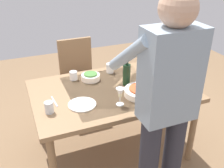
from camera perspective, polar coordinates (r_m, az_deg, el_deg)
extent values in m
plane|color=#846647|center=(2.80, 0.00, -14.08)|extent=(6.00, 6.00, 0.00)
cube|color=#93704C|center=(2.39, 0.00, -1.48)|extent=(1.44, 0.94, 0.04)
cube|color=#C6AD89|center=(2.38, 0.00, -1.11)|extent=(0.79, 0.80, 0.00)
cylinder|color=#93704C|center=(3.14, 8.25, -1.70)|extent=(0.06, 0.06, 0.68)
cylinder|color=#93704C|center=(2.79, -15.72, -6.58)|extent=(0.06, 0.06, 0.68)
cylinder|color=#93704C|center=(2.59, 17.11, -9.78)|extent=(0.06, 0.06, 0.68)
cube|color=brown|center=(3.13, -6.90, 0.62)|extent=(0.40, 0.40, 0.04)
cube|color=#93704C|center=(3.19, -8.04, 5.91)|extent=(0.40, 0.04, 0.45)
cylinder|color=#93704C|center=(3.42, -4.73, -1.04)|extent=(0.04, 0.04, 0.43)
cylinder|color=#93704C|center=(3.35, -10.27, -2.08)|extent=(0.04, 0.04, 0.43)
cylinder|color=#93704C|center=(3.14, -2.83, -3.81)|extent=(0.04, 0.04, 0.43)
cylinder|color=#93704C|center=(3.07, -8.85, -5.02)|extent=(0.04, 0.04, 0.43)
cylinder|color=#2D2D38|center=(2.09, 12.85, -16.31)|extent=(0.14, 0.14, 0.88)
cube|color=#8C9EAD|center=(1.62, 12.63, 1.80)|extent=(0.36, 0.20, 0.60)
sphere|color=tan|center=(1.49, 14.25, 15.73)|extent=(0.22, 0.22, 0.22)
cylinder|color=#8C9EAD|center=(1.69, 3.59, 6.40)|extent=(0.08, 0.52, 0.40)
cylinder|color=#8C9EAD|center=(1.86, 13.25, 7.69)|extent=(0.08, 0.52, 0.40)
cylinder|color=black|center=(2.42, 3.19, 2.04)|extent=(0.07, 0.07, 0.20)
cylinder|color=black|center=(2.36, 3.28, 5.10)|extent=(0.03, 0.03, 0.08)
cylinder|color=black|center=(2.34, 3.31, 6.18)|extent=(0.03, 0.03, 0.02)
cylinder|color=white|center=(2.15, 1.73, -4.43)|extent=(0.06, 0.06, 0.01)
cylinder|color=white|center=(2.13, 1.74, -3.57)|extent=(0.01, 0.01, 0.07)
cone|color=white|center=(2.09, 1.77, -1.87)|extent=(0.07, 0.07, 0.07)
cylinder|color=beige|center=(2.10, 1.76, -2.41)|extent=(0.03, 0.03, 0.03)
cylinder|color=silver|center=(2.09, -13.54, -4.98)|extent=(0.07, 0.07, 0.09)
cylinder|color=silver|center=(2.56, -8.39, 1.83)|extent=(0.07, 0.07, 0.09)
cylinder|color=silver|center=(2.68, -0.45, 3.50)|extent=(0.08, 0.08, 0.10)
cylinder|color=white|center=(2.29, 6.41, -1.77)|extent=(0.30, 0.30, 0.05)
cylinder|color=#C6562D|center=(2.28, 6.44, -1.26)|extent=(0.22, 0.22, 0.03)
cylinder|color=white|center=(2.54, -4.69, 1.49)|extent=(0.18, 0.18, 0.05)
cylinder|color=#4C843D|center=(2.53, -4.71, 1.96)|extent=(0.13, 0.13, 0.03)
cylinder|color=white|center=(2.15, -6.53, -4.46)|extent=(0.23, 0.23, 0.01)
cylinder|color=white|center=(2.54, 12.70, 0.28)|extent=(0.23, 0.23, 0.01)
cube|color=silver|center=(2.24, -12.46, -3.73)|extent=(0.03, 0.18, 0.00)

